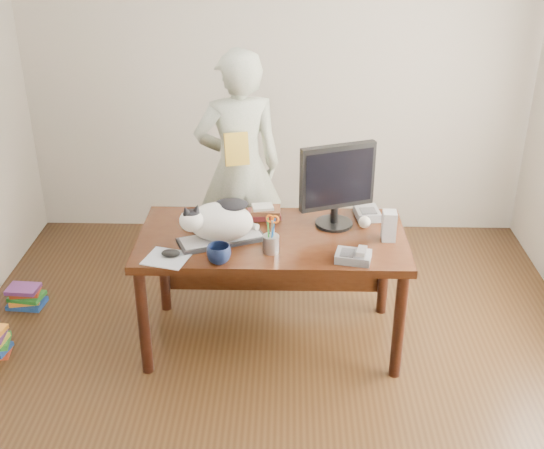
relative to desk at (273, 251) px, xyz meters
The scene contains 17 objects.
room 1.01m from the desk, 90.00° to the right, with size 4.50×4.50×4.50m.
desk is the anchor object (origin of this frame).
keyboard 0.37m from the desk, 152.00° to the right, with size 0.53×0.37×0.03m.
cat 0.46m from the desk, 151.85° to the right, with size 0.47×0.37×0.28m.
monitor 0.59m from the desk, ahead, with size 0.46×0.29×0.53m.
pen_cup 0.35m from the desk, 90.30° to the right, with size 0.12×0.12×0.24m.
mousepad 0.71m from the desk, 147.42° to the right, with size 0.28×0.27×0.01m.
mouse 0.69m from the desk, 147.95° to the right, with size 0.12×0.09×0.04m.
coffee_mug 0.54m from the desk, 125.02° to the right, with size 0.13×0.13×0.11m, color black.
phone 0.62m from the desk, 38.40° to the right, with size 0.22×0.18×0.09m.
speaker 0.73m from the desk, ahead, with size 0.08×0.09×0.18m.
baseball 0.59m from the desk, ahead, with size 0.07×0.07×0.07m.
book_stack 0.26m from the desk, 106.54° to the left, with size 0.22×0.17×0.08m.
calculator 0.65m from the desk, 18.46° to the left, with size 0.16×0.21×0.06m.
person 0.84m from the desk, 108.41° to the left, with size 0.62×0.40×1.69m, color silver.
held_book 0.79m from the desk, 113.15° to the left, with size 0.18×0.13×0.22m.
book_pile_b 1.82m from the desk, behind, with size 0.26×0.20×0.15m.
Camera 1 is at (0.09, -3.01, 2.62)m, focal length 45.00 mm.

